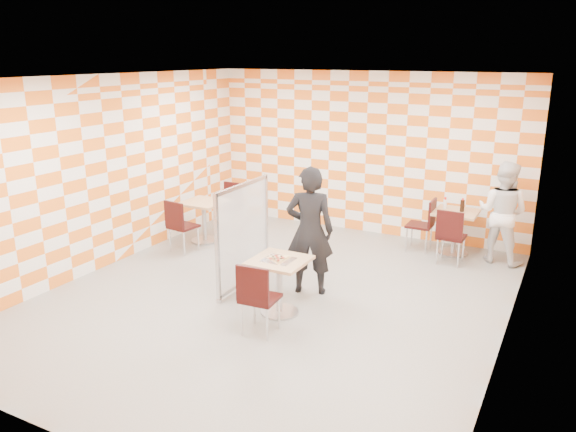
% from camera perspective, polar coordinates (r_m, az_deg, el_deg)
% --- Properties ---
extents(room_shell, '(7.00, 7.00, 7.00)m').
position_cam_1_polar(room_shell, '(7.93, 0.52, 3.13)').
color(room_shell, gray).
rests_on(room_shell, ground).
extents(main_table, '(0.70, 0.70, 0.75)m').
position_cam_1_polar(main_table, '(7.30, -0.89, -6.20)').
color(main_table, tan).
rests_on(main_table, ground).
extents(second_table, '(0.70, 0.70, 0.75)m').
position_cam_1_polar(second_table, '(9.88, 16.60, -0.87)').
color(second_table, tan).
rests_on(second_table, ground).
extents(empty_table, '(0.70, 0.70, 0.75)m').
position_cam_1_polar(empty_table, '(10.21, -8.54, 0.17)').
color(empty_table, tan).
rests_on(empty_table, ground).
extents(chair_main_front, '(0.45, 0.46, 0.92)m').
position_cam_1_polar(chair_main_front, '(6.73, -3.20, -7.92)').
color(chair_main_front, black).
rests_on(chair_main_front, ground).
extents(chair_second_front, '(0.43, 0.44, 0.92)m').
position_cam_1_polar(chair_second_front, '(9.31, 16.17, -1.64)').
color(chair_second_front, black).
rests_on(chair_second_front, ground).
extents(chair_second_side, '(0.43, 0.42, 0.92)m').
position_cam_1_polar(chair_second_side, '(9.86, 13.78, -0.49)').
color(chair_second_side, black).
rests_on(chair_second_side, ground).
extents(chair_empty_near, '(0.47, 0.48, 0.92)m').
position_cam_1_polar(chair_empty_near, '(9.66, -11.00, -0.65)').
color(chair_empty_near, black).
rests_on(chair_empty_near, ground).
extents(chair_empty_far, '(0.43, 0.44, 0.92)m').
position_cam_1_polar(chair_empty_far, '(10.78, -5.80, 1.32)').
color(chair_empty_far, black).
rests_on(chair_empty_far, ground).
extents(partition, '(0.08, 1.38, 1.55)m').
position_cam_1_polar(partition, '(8.07, -4.58, -1.93)').
color(partition, white).
rests_on(partition, ground).
extents(man_dark, '(0.78, 0.64, 1.83)m').
position_cam_1_polar(man_dark, '(7.83, 2.23, -1.50)').
color(man_dark, black).
rests_on(man_dark, ground).
extents(man_white, '(0.93, 0.79, 1.67)m').
position_cam_1_polar(man_white, '(9.66, 20.95, 0.34)').
color(man_white, white).
rests_on(man_white, ground).
extents(pizza_on_foil, '(0.40, 0.40, 0.04)m').
position_cam_1_polar(pizza_on_foil, '(7.20, -0.96, -4.34)').
color(pizza_on_foil, silver).
rests_on(pizza_on_foil, main_table).
extents(sport_bottle, '(0.06, 0.06, 0.20)m').
position_cam_1_polar(sport_bottle, '(9.91, 15.66, 1.22)').
color(sport_bottle, white).
rests_on(sport_bottle, second_table).
extents(soda_bottle, '(0.07, 0.07, 0.23)m').
position_cam_1_polar(soda_bottle, '(9.79, 17.29, 1.01)').
color(soda_bottle, black).
rests_on(soda_bottle, second_table).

